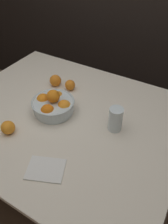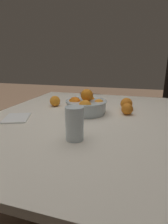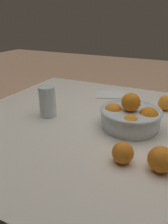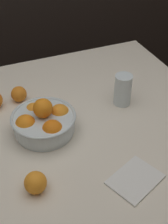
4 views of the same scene
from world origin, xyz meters
name	(u,v)px [view 1 (image 1 of 4)]	position (x,y,z in m)	size (l,w,h in m)	color
ground_plane	(69,181)	(0.00, 0.00, 0.00)	(12.00, 12.00, 0.00)	#4C3828
dining_table	(64,121)	(0.00, 0.00, 0.68)	(1.38, 1.14, 0.74)	beige
fruit_bowl	(53,105)	(-0.06, -0.01, 0.79)	(0.25, 0.25, 0.15)	silver
juice_glass	(115,120)	(0.32, 0.04, 0.80)	(0.08, 0.08, 0.14)	#F4A314
orange_loose_near_bowl	(55,81)	(-0.21, 0.22, 0.78)	(0.08, 0.08, 0.08)	orange
orange_loose_front	(8,127)	(-0.16, -0.28, 0.78)	(0.07, 0.07, 0.07)	orange
orange_loose_aside	(70,85)	(-0.10, 0.23, 0.78)	(0.07, 0.07, 0.07)	orange
napkin	(46,169)	(0.16, -0.37, 0.75)	(0.17, 0.13, 0.01)	white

